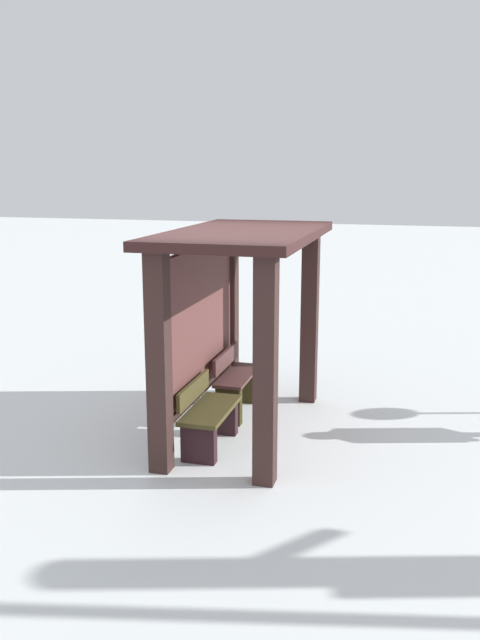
{
  "coord_description": "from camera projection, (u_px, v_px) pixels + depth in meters",
  "views": [
    {
      "loc": [
        -7.05,
        -1.87,
        2.93
      ],
      "look_at": [
        0.23,
        0.11,
        1.24
      ],
      "focal_mm": 37.95,
      "sensor_mm": 36.0,
      "label": 1
    }
  ],
  "objects": [
    {
      "name": "bench_left_inside",
      "position": [
        209.0,
        418.0,
        7.23
      ],
      "size": [
        1.0,
        0.42,
        0.72
      ],
      "color": "#423B1D",
      "rests_on": "ground"
    },
    {
      "name": "bench_center_inside",
      "position": [
        236.0,
        385.0,
        8.26
      ],
      "size": [
        1.0,
        0.35,
        0.78
      ],
      "color": "#4A2C2A",
      "rests_on": "ground"
    },
    {
      "name": "bus_shelter",
      "position": [
        232.0,
        292.0,
        7.44
      ],
      "size": [
        2.89,
        1.5,
        2.29
      ],
      "color": "#33201D",
      "rests_on": "ground"
    },
    {
      "name": "ground_plane",
      "position": [
        244.0,
        430.0,
        7.76
      ],
      "size": [
        60.0,
        60.0,
        0.0
      ],
      "primitive_type": "plane",
      "color": "white"
    }
  ]
}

